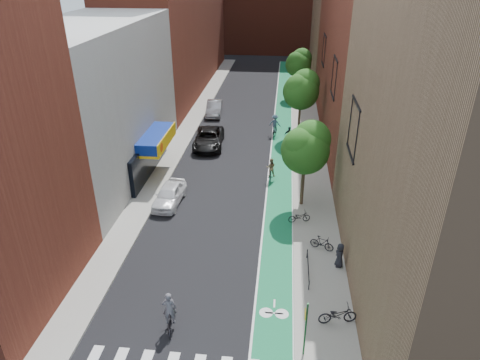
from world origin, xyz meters
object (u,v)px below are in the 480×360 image
(cyclist_lane_near, at_px, (271,171))
(cyclist_lane_far, at_px, (275,126))
(parked_car_silver, at_px, (214,108))
(cyclist_lane_mid, at_px, (289,140))
(cyclist_lead, at_px, (170,317))
(pedestrian, at_px, (340,255))
(parked_car_black, at_px, (209,138))
(parked_car_white, at_px, (169,194))

(cyclist_lane_near, relative_size, cyclist_lane_far, 0.88)
(parked_car_silver, bearing_deg, cyclist_lane_mid, -50.59)
(cyclist_lead, height_order, cyclist_lane_near, cyclist_lead)
(parked_car_silver, height_order, cyclist_lane_near, cyclist_lane_near)
(cyclist_lane_far, bearing_deg, cyclist_lane_near, 103.17)
(cyclist_lead, bearing_deg, cyclist_lane_near, -117.01)
(cyclist_lane_near, xyz_separation_m, pedestrian, (4.40, -10.78, 0.11))
(parked_car_black, relative_size, cyclist_lead, 2.68)
(pedestrian, bearing_deg, parked_car_white, -125.08)
(parked_car_white, height_order, cyclist_lane_near, cyclist_lane_near)
(parked_car_white, xyz_separation_m, cyclist_lane_far, (7.22, 14.70, 0.23))
(parked_car_white, relative_size, cyclist_lane_far, 1.98)
(cyclist_lane_far, bearing_deg, parked_car_silver, -25.85)
(parked_car_black, height_order, cyclist_lead, cyclist_lead)
(cyclist_lead, relative_size, cyclist_lane_mid, 1.07)
(parked_car_white, xyz_separation_m, pedestrian, (11.62, -6.29, 0.18))
(cyclist_lane_near, height_order, cyclist_lane_far, cyclist_lane_far)
(cyclist_lane_near, bearing_deg, parked_car_silver, -67.68)
(parked_car_silver, relative_size, cyclist_lane_mid, 2.37)
(parked_car_black, bearing_deg, parked_car_silver, 92.08)
(parked_car_white, bearing_deg, parked_car_silver, 92.97)
(parked_car_white, distance_m, cyclist_lead, 12.21)
(parked_car_silver, distance_m, cyclist_lead, 32.47)
(cyclist_lane_near, bearing_deg, pedestrian, 110.43)
(cyclist_lead, relative_size, cyclist_lane_near, 1.13)
(cyclist_lane_far, relative_size, pedestrian, 1.42)
(parked_car_silver, bearing_deg, cyclist_lead, -89.31)
(cyclist_lane_mid, bearing_deg, cyclist_lane_far, -53.97)
(parked_car_white, height_order, parked_car_silver, parked_car_silver)
(cyclist_lane_mid, xyz_separation_m, pedestrian, (2.94, -17.87, 0.14))
(cyclist_lead, relative_size, pedestrian, 1.42)
(cyclist_lane_near, height_order, cyclist_lane_mid, cyclist_lane_mid)
(cyclist_lead, distance_m, cyclist_lane_far, 26.85)
(cyclist_lead, xyz_separation_m, pedestrian, (8.57, 5.54, 0.15))
(cyclist_lane_mid, xyz_separation_m, cyclist_lane_far, (-1.46, 3.12, 0.19))
(cyclist_lead, relative_size, cyclist_lane_far, 1.00)
(parked_car_silver, bearing_deg, parked_car_black, -88.80)
(cyclist_lane_far, bearing_deg, cyclist_lane_mid, 128.24)
(cyclist_lead, bearing_deg, cyclist_lane_mid, -116.20)
(cyclist_lead, bearing_deg, cyclist_lane_far, -111.61)
(cyclist_lane_mid, bearing_deg, pedestrian, 110.31)
(cyclist_lead, height_order, pedestrian, cyclist_lead)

